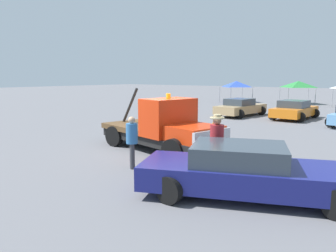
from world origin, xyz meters
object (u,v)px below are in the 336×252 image
parked_car_orange (294,110)px  foreground_car (247,172)px  traffic_cone (213,127)px  person_near_truck (217,141)px  parked_car_tan (240,107)px  person_at_hood (132,139)px  tow_truck (164,129)px  canopy_tent_green (298,84)px  canopy_tent_blue (236,84)px

parked_car_orange → foreground_car: bearing=-164.2°
traffic_cone → person_near_truck: bearing=-59.3°
foreground_car → parked_car_tan: size_ratio=1.17×
person_near_truck → parked_car_orange: size_ratio=0.42×
person_at_hood → traffic_cone: size_ratio=3.13×
person_at_hood → parked_car_orange: person_at_hood is taller
tow_truck → canopy_tent_green: bearing=107.0°
parked_car_orange → canopy_tent_green: bearing=18.3°
person_at_hood → parked_car_orange: bearing=42.1°
person_at_hood → parked_car_tan: person_at_hood is taller
tow_truck → traffic_cone: (-0.91, 5.49, -0.67)m
canopy_tent_green → person_near_truck: bearing=-78.0°
person_near_truck → person_at_hood: 2.82m
canopy_tent_green → person_at_hood: bearing=-83.4°
person_near_truck → parked_car_orange: 15.46m
tow_truck → parked_car_orange: bearing=97.0°
tow_truck → parked_car_tan: bearing=113.5°
tow_truck → parked_car_tan: size_ratio=1.24×
person_near_truck → traffic_cone: 8.41m
tow_truck → parked_car_orange: size_ratio=1.33×
person_at_hood → canopy_tent_blue: size_ratio=0.59×
parked_car_orange → person_at_hood: bearing=-178.5°
canopy_tent_blue → parked_car_orange: bearing=-48.7°
tow_truck → foreground_car: size_ratio=1.06×
foreground_car → parked_car_orange: 16.66m
foreground_car → person_at_hood: size_ratio=3.33×
foreground_car → person_near_truck: 1.76m
foreground_car → canopy_tent_blue: bearing=93.0°
parked_car_tan → parked_car_orange: same height
foreground_car → parked_car_orange: bearing=79.5°
parked_car_tan → traffic_cone: 7.71m
tow_truck → person_near_truck: size_ratio=3.18×
parked_car_orange → canopy_tent_green: canopy_tent_green is taller
canopy_tent_green → tow_truck: bearing=-84.2°
tow_truck → traffic_cone: size_ratio=11.04×
foreground_car → traffic_cone: bearing=101.2°
person_near_truck → parked_car_tan: (-6.18, 14.65, -0.48)m
foreground_car → person_at_hood: person_at_hood is taller
canopy_tent_blue → canopy_tent_green: canopy_tent_green is taller
parked_car_orange → tow_truck: bearing=178.5°
canopy_tent_green → traffic_cone: canopy_tent_green is taller
canopy_tent_green → traffic_cone: bearing=-85.2°
person_near_truck → canopy_tent_green: size_ratio=0.63×
tow_truck → canopy_tent_green: (-2.73, 27.00, 1.21)m
foreground_car → traffic_cone: 9.94m
foreground_car → parked_car_tan: same height
foreground_car → canopy_tent_blue: size_ratio=1.97×
parked_car_orange → traffic_cone: parked_car_orange is taller
parked_car_tan → canopy_tent_blue: (-6.36, 12.21, 1.45)m
foreground_car → traffic_cone: (-5.67, 8.15, -0.40)m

